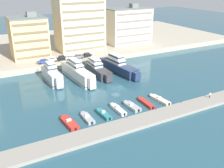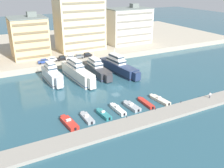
% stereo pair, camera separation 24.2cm
% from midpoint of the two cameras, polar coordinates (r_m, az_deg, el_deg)
% --- Properties ---
extents(ground_plane, '(400.00, 400.00, 0.00)m').
position_cam_midpoint_polar(ground_plane, '(80.74, 0.79, -0.85)').
color(ground_plane, '#285160').
extents(quay_promenade, '(180.00, 70.00, 2.30)m').
position_cam_midpoint_polar(quay_promenade, '(134.92, -11.91, 8.86)').
color(quay_promenade, '#ADA38E').
rests_on(quay_promenade, ground).
extents(pier_dock, '(120.00, 5.44, 0.82)m').
position_cam_midpoint_polar(pier_dock, '(64.41, 10.09, -7.31)').
color(pier_dock, gray).
rests_on(pier_dock, ground).
extents(yacht_silver_far_left, '(4.31, 15.23, 8.55)m').
position_cam_midpoint_polar(yacht_silver_far_left, '(86.85, -13.62, 2.04)').
color(yacht_silver_far_left, silver).
rests_on(yacht_silver_far_left, ground).
extents(yacht_ivory_left, '(5.42, 22.38, 8.63)m').
position_cam_midpoint_polar(yacht_ivory_left, '(87.50, -7.99, 2.67)').
color(yacht_ivory_left, silver).
rests_on(yacht_ivory_left, ground).
extents(yacht_charcoal_mid_left, '(4.55, 19.71, 7.51)m').
position_cam_midpoint_polar(yacht_charcoal_mid_left, '(92.00, -3.66, 3.49)').
color(yacht_charcoal_mid_left, '#333338').
rests_on(yacht_charcoal_mid_left, ground).
extents(yacht_navy_center_left, '(6.30, 22.99, 8.30)m').
position_cam_midpoint_polar(yacht_navy_center_left, '(93.95, 1.35, 4.13)').
color(yacht_navy_center_left, navy).
rests_on(yacht_navy_center_left, ground).
extents(motorboat_red_far_left, '(2.88, 7.55, 1.38)m').
position_cam_midpoint_polar(motorboat_red_far_left, '(61.51, -9.85, -8.74)').
color(motorboat_red_far_left, red).
rests_on(motorboat_red_far_left, ground).
extents(motorboat_grey_left, '(1.95, 6.44, 1.17)m').
position_cam_midpoint_polar(motorboat_grey_left, '(63.12, -5.78, -7.71)').
color(motorboat_grey_left, '#9EA3A8').
rests_on(motorboat_grey_left, ground).
extents(motorboat_teal_mid_left, '(2.14, 6.31, 1.32)m').
position_cam_midpoint_polar(motorboat_teal_mid_left, '(64.31, -2.00, -6.91)').
color(motorboat_teal_mid_left, teal).
rests_on(motorboat_teal_mid_left, ground).
extents(motorboat_white_center_left, '(1.82, 7.12, 1.47)m').
position_cam_midpoint_polar(motorboat_white_center_left, '(66.62, 1.25, -5.79)').
color(motorboat_white_center_left, white).
rests_on(motorboat_white_center_left, ground).
extents(motorboat_grey_center, '(2.54, 6.77, 1.27)m').
position_cam_midpoint_polar(motorboat_grey_center, '(68.37, 4.44, -5.08)').
color(motorboat_grey_center, '#9EA3A8').
rests_on(motorboat_grey_center, ground).
extents(motorboat_red_center_right, '(1.71, 7.47, 0.82)m').
position_cam_midpoint_polar(motorboat_red_center_right, '(70.76, 7.67, -4.29)').
color(motorboat_red_center_right, red).
rests_on(motorboat_red_center_right, ground).
extents(motorboat_cream_mid_right, '(2.60, 7.89, 1.25)m').
position_cam_midpoint_polar(motorboat_cream_mid_right, '(73.13, 10.77, -3.53)').
color(motorboat_cream_mid_right, beige).
rests_on(motorboat_cream_mid_right, ground).
extents(car_blue_far_left, '(4.11, 1.95, 1.80)m').
position_cam_midpoint_polar(car_blue_far_left, '(100.57, -15.54, 5.10)').
color(car_blue_far_left, '#28428E').
rests_on(car_blue_far_left, quay_promenade).
extents(car_white_left, '(4.13, 1.98, 1.80)m').
position_cam_midpoint_polar(car_white_left, '(102.13, -13.64, 5.55)').
color(car_white_left, white).
rests_on(car_white_left, quay_promenade).
extents(car_black_mid_left, '(4.15, 2.02, 1.80)m').
position_cam_midpoint_polar(car_black_mid_left, '(102.87, -11.54, 5.86)').
color(car_black_mid_left, black).
rests_on(car_black_mid_left, quay_promenade).
extents(car_white_center_left, '(4.12, 1.97, 1.80)m').
position_cam_midpoint_polar(car_white_center_left, '(103.33, -9.65, 6.07)').
color(car_white_center_left, white).
rests_on(car_white_center_left, quay_promenade).
extents(car_grey_center, '(4.12, 1.95, 1.80)m').
position_cam_midpoint_polar(car_grey_center, '(104.19, -7.79, 6.32)').
color(car_grey_center, slate).
rests_on(car_grey_center, quay_promenade).
extents(car_black_center_right, '(4.15, 2.03, 1.80)m').
position_cam_midpoint_polar(car_black_center_right, '(105.80, -5.93, 6.66)').
color(car_black_center_right, black).
rests_on(car_black_center_right, quay_promenade).
extents(apartment_block_left, '(14.51, 14.05, 18.38)m').
position_cam_midpoint_polar(apartment_block_left, '(109.85, -18.61, 10.13)').
color(apartment_block_left, '#E0BC84').
rests_on(apartment_block_left, quay_promenade).
extents(apartment_block_mid_left, '(20.94, 13.65, 25.18)m').
position_cam_midpoint_polar(apartment_block_mid_left, '(117.12, -7.55, 13.49)').
color(apartment_block_mid_left, beige).
rests_on(apartment_block_mid_left, quay_promenade).
extents(apartment_block_center_left, '(21.84, 13.13, 19.30)m').
position_cam_midpoint_polar(apartment_block_center_left, '(129.47, 3.61, 13.19)').
color(apartment_block_center_left, silver).
rests_on(apartment_block_center_left, quay_promenade).
extents(pedestrian_near_edge, '(0.58, 0.42, 1.68)m').
position_cam_midpoint_polar(pedestrian_near_edge, '(76.98, 21.41, -2.26)').
color(pedestrian_near_edge, '#282D3D').
rests_on(pedestrian_near_edge, pier_dock).
extents(bollard_west, '(0.20, 0.20, 0.61)m').
position_cam_midpoint_polar(bollard_west, '(62.11, 3.34, -7.38)').
color(bollard_west, '#2D2D33').
rests_on(bollard_west, pier_dock).
extents(bollard_west_mid, '(0.20, 0.20, 0.61)m').
position_cam_midpoint_polar(bollard_west_mid, '(66.53, 9.84, -5.53)').
color(bollard_west_mid, '#2D2D33').
rests_on(bollard_west_mid, pier_dock).
extents(bollard_east_mid, '(0.20, 0.20, 0.61)m').
position_cam_midpoint_polar(bollard_east_mid, '(71.75, 15.43, -3.88)').
color(bollard_east_mid, '#2D2D33').
rests_on(bollard_east_mid, pier_dock).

